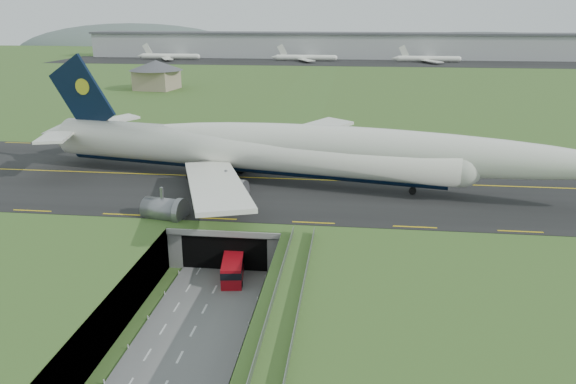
# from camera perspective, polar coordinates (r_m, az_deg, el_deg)

# --- Properties ---
(ground) EXTENTS (900.00, 900.00, 0.00)m
(ground) POSITION_cam_1_polar(r_m,az_deg,el_deg) (72.61, -7.85, -10.66)
(ground) COLOR #456126
(ground) RESTS_ON ground
(airfield_deck) EXTENTS (800.00, 800.00, 6.00)m
(airfield_deck) POSITION_cam_1_polar(r_m,az_deg,el_deg) (71.23, -7.95, -8.54)
(airfield_deck) COLOR gray
(airfield_deck) RESTS_ON ground
(trench_road) EXTENTS (12.00, 75.00, 0.20)m
(trench_road) POSITION_cam_1_polar(r_m,az_deg,el_deg) (66.33, -9.49, -13.63)
(trench_road) COLOR slate
(trench_road) RESTS_ON ground
(taxiway) EXTENTS (800.00, 44.00, 0.18)m
(taxiway) POSITION_cam_1_polar(r_m,az_deg,el_deg) (100.18, -3.35, 1.42)
(taxiway) COLOR black
(taxiway) RESTS_ON airfield_deck
(tunnel_portal) EXTENTS (17.00, 22.30, 6.00)m
(tunnel_portal) POSITION_cam_1_polar(r_m,az_deg,el_deg) (85.96, -5.20, -3.42)
(tunnel_portal) COLOR gray
(tunnel_portal) RESTS_ON ground
(guideway) EXTENTS (3.00, 53.00, 7.05)m
(guideway) POSITION_cam_1_polar(r_m,az_deg,el_deg) (51.88, -1.24, -16.37)
(guideway) COLOR #A8A8A3
(guideway) RESTS_ON ground
(jumbo_jet) EXTENTS (104.16, 64.44, 21.71)m
(jumbo_jet) POSITION_cam_1_polar(r_m,az_deg,el_deg) (95.68, -0.15, 4.24)
(jumbo_jet) COLOR white
(jumbo_jet) RESTS_ON ground
(shuttle_tram) EXTENTS (3.72, 7.53, 2.95)m
(shuttle_tram) POSITION_cam_1_polar(r_m,az_deg,el_deg) (76.12, -5.63, -7.78)
(shuttle_tram) COLOR #AB0B15
(shuttle_tram) RESTS_ON ground
(service_building) EXTENTS (22.45, 22.45, 10.86)m
(service_building) POSITION_cam_1_polar(r_m,az_deg,el_deg) (220.81, -13.23, 11.75)
(service_building) COLOR tan
(service_building) RESTS_ON ground
(cargo_terminal) EXTENTS (320.00, 67.00, 15.60)m
(cargo_terminal) POSITION_cam_1_polar(r_m,az_deg,el_deg) (361.92, 4.17, 14.66)
(cargo_terminal) COLOR #B2B2B2
(cargo_terminal) RESTS_ON ground
(distant_hills) EXTENTS (700.00, 91.00, 60.00)m
(distant_hills) POSITION_cam_1_polar(r_m,az_deg,el_deg) (495.28, 12.57, 13.09)
(distant_hills) COLOR #4F5F5A
(distant_hills) RESTS_ON ground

